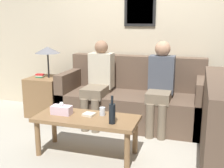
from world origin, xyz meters
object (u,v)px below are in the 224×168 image
(coffee_table, at_px, (87,122))
(person_left, at_px, (98,80))
(couch_main, at_px, (132,101))
(person_right, at_px, (160,83))
(wine_bottle, at_px, (112,113))
(drinking_glass, at_px, (102,111))

(coffee_table, distance_m, person_left, 1.04)
(couch_main, bearing_deg, person_right, -23.86)
(wine_bottle, height_order, drinking_glass, wine_bottle)
(couch_main, height_order, drinking_glass, couch_main)
(wine_bottle, xyz_separation_m, person_left, (-0.54, 1.09, 0.09))
(drinking_glass, bearing_deg, person_right, 58.64)
(drinking_glass, xyz_separation_m, person_left, (-0.36, 0.88, 0.16))
(coffee_table, bearing_deg, person_right, 54.86)
(person_left, bearing_deg, person_right, -1.10)
(person_left, bearing_deg, coffee_table, -77.85)
(person_left, relative_size, person_right, 0.99)
(wine_bottle, xyz_separation_m, drinking_glass, (-0.18, 0.21, -0.07))
(drinking_glass, relative_size, person_right, 0.08)
(couch_main, height_order, person_left, person_left)
(couch_main, bearing_deg, person_left, -159.99)
(couch_main, bearing_deg, drinking_glass, -95.59)
(coffee_table, distance_m, wine_bottle, 0.39)
(couch_main, distance_m, person_right, 0.57)
(person_left, distance_m, person_right, 0.89)
(coffee_table, bearing_deg, drinking_glass, 33.56)
(wine_bottle, relative_size, person_left, 0.25)
(coffee_table, distance_m, drinking_glass, 0.22)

